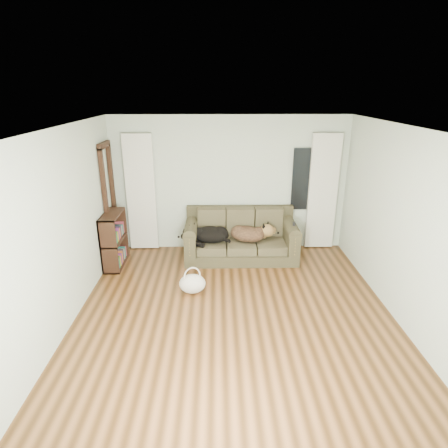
{
  "coord_description": "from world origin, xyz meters",
  "views": [
    {
      "loc": [
        -0.23,
        -4.53,
        3.06
      ],
      "look_at": [
        -0.12,
        1.6,
        0.81
      ],
      "focal_mm": 30.0,
      "sensor_mm": 36.0,
      "label": 1
    }
  ],
  "objects_px": {
    "sofa": "(241,235)",
    "dog_black_lab": "(208,235)",
    "dog_shepherd": "(250,233)",
    "tote_bag": "(192,283)",
    "bookshelf": "(114,239)"
  },
  "relations": [
    {
      "from": "dog_black_lab",
      "to": "tote_bag",
      "type": "relative_size",
      "value": 1.64
    },
    {
      "from": "sofa",
      "to": "dog_shepherd",
      "type": "height_order",
      "value": "sofa"
    },
    {
      "from": "bookshelf",
      "to": "dog_shepherd",
      "type": "bearing_deg",
      "value": 9.2
    },
    {
      "from": "sofa",
      "to": "bookshelf",
      "type": "xyz_separation_m",
      "value": [
        -2.29,
        -0.28,
        0.05
      ]
    },
    {
      "from": "dog_black_lab",
      "to": "tote_bag",
      "type": "bearing_deg",
      "value": -90.82
    },
    {
      "from": "dog_shepherd",
      "to": "bookshelf",
      "type": "relative_size",
      "value": 0.69
    },
    {
      "from": "dog_shepherd",
      "to": "tote_bag",
      "type": "relative_size",
      "value": 1.62
    },
    {
      "from": "sofa",
      "to": "dog_black_lab",
      "type": "distance_m",
      "value": 0.61
    },
    {
      "from": "dog_shepherd",
      "to": "sofa",
      "type": "bearing_deg",
      "value": 17.82
    },
    {
      "from": "sofa",
      "to": "bookshelf",
      "type": "height_order",
      "value": "bookshelf"
    },
    {
      "from": "dog_black_lab",
      "to": "dog_shepherd",
      "type": "relative_size",
      "value": 1.01
    },
    {
      "from": "tote_bag",
      "to": "bookshelf",
      "type": "distance_m",
      "value": 1.81
    },
    {
      "from": "sofa",
      "to": "dog_black_lab",
      "type": "height_order",
      "value": "sofa"
    },
    {
      "from": "tote_bag",
      "to": "bookshelf",
      "type": "bearing_deg",
      "value": 144.99
    },
    {
      "from": "dog_black_lab",
      "to": "tote_bag",
      "type": "distance_m",
      "value": 1.3
    }
  ]
}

